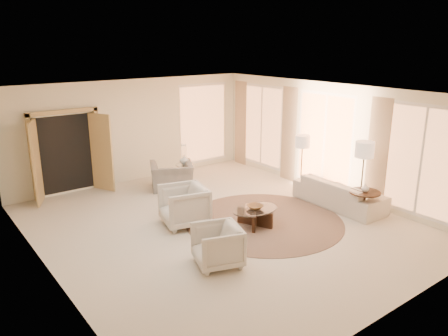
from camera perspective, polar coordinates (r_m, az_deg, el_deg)
room at (r=8.95m, az=-0.49°, el=0.82°), size 7.04×8.04×2.83m
windows_right at (r=11.36m, az=13.31°, el=3.49°), size 0.10×6.40×2.40m
window_back_corner at (r=13.40m, az=-2.71°, el=5.82°), size 1.70×0.10×2.40m
curtains_right at (r=11.91m, az=9.83°, el=4.03°), size 0.06×5.20×2.60m
french_doors at (r=11.54m, az=-19.75°, el=1.71°), size 1.95×0.66×2.16m
area_rug at (r=9.63m, az=5.25°, el=-6.89°), size 4.32×4.32×0.01m
sofa at (r=10.68m, az=14.81°, el=-3.17°), size 0.91×2.24×0.65m
armchair_left at (r=9.30m, az=-5.26°, el=-4.67°), size 1.05×1.09×0.94m
armchair_right at (r=7.69m, az=-0.88°, el=-9.86°), size 0.93×0.96×0.80m
accent_chair at (r=11.54m, az=-6.87°, el=-0.49°), size 1.28×1.11×0.95m
coffee_table at (r=9.29m, az=4.07°, el=-6.15°), size 1.22×1.22×0.39m
end_table at (r=10.04m, az=17.83°, el=-4.02°), size 0.67×0.67×0.63m
side_table at (r=11.91m, az=-5.15°, el=-0.56°), size 0.49×0.49×0.57m
floor_lamp_near at (r=11.18m, az=10.22°, el=3.10°), size 0.37×0.37×1.51m
floor_lamp_far at (r=10.01m, az=17.86°, el=1.89°), size 0.41×0.41×1.68m
bowl at (r=9.22m, az=4.09°, el=-5.09°), size 0.34×0.34×0.08m
end_vase at (r=9.95m, az=17.97°, el=-2.49°), size 0.17×0.17×0.18m
side_vase at (r=11.81m, az=-5.19°, el=1.09°), size 0.34×0.34×0.27m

